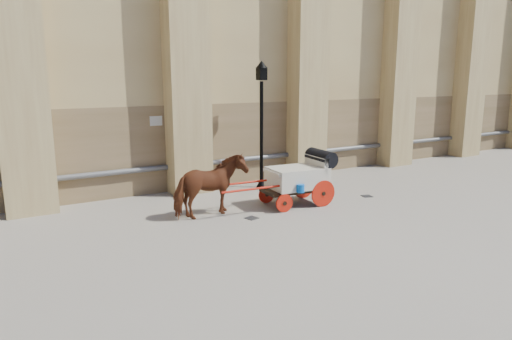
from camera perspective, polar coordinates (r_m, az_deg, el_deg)
ground at (r=13.50m, az=1.57°, el=-5.46°), size 90.00×90.00×0.00m
horse at (r=13.05m, az=-5.76°, el=-2.07°), size 2.21×1.19×1.78m
carriage at (r=14.36m, az=5.63°, el=-0.73°), size 3.90×1.41×1.68m
street_lamp at (r=16.26m, az=0.69°, el=6.12°), size 0.42×0.42×4.50m
drain_grate_near at (r=13.06m, az=-0.56°, el=-6.02°), size 0.39×0.39×0.01m
drain_grate_far at (r=15.83m, az=13.68°, el=-3.19°), size 0.40×0.40×0.01m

